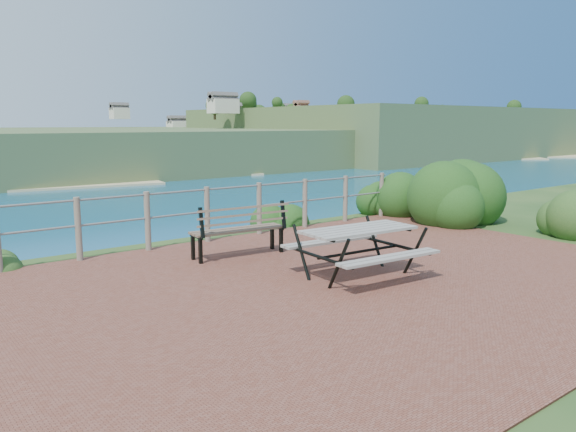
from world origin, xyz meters
TOP-DOWN VIEW (x-y plane):
  - ground at (0.00, 0.00)m, footprint 10.00×7.00m
  - safety_railing at (0.00, 3.35)m, footprint 9.40×0.10m
  - distant_bay at (173.07, 202.61)m, footprint 290.00×232.36m
  - picnic_table at (0.46, -0.02)m, footprint 1.68×1.41m
  - park_bench at (-0.18, 2.06)m, footprint 1.60×0.55m
  - shrub_right_front at (5.23, 1.95)m, footprint 1.63×1.63m
  - shrub_right_back at (6.03, -0.43)m, footprint 1.16×1.16m
  - shrub_right_edge at (5.11, 3.45)m, footprint 1.19×1.19m
  - shrub_lip_east at (2.29, 4.13)m, footprint 0.86×0.86m

SIDE VIEW (x-z plane):
  - distant_bay at x=173.07m, z-range -13.52..10.48m
  - ground at x=0.00m, z-range -0.06..0.06m
  - shrub_right_front at x=5.23m, z-range -1.15..1.15m
  - shrub_right_back at x=6.03m, z-range -0.82..0.82m
  - shrub_right_edge at x=5.11m, z-range -0.85..0.85m
  - shrub_lip_east at x=2.29m, z-range -0.32..0.32m
  - picnic_table at x=0.46m, z-range 0.10..0.79m
  - safety_railing at x=0.00m, z-range 0.07..1.07m
  - park_bench at x=-0.18m, z-range 0.14..1.02m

